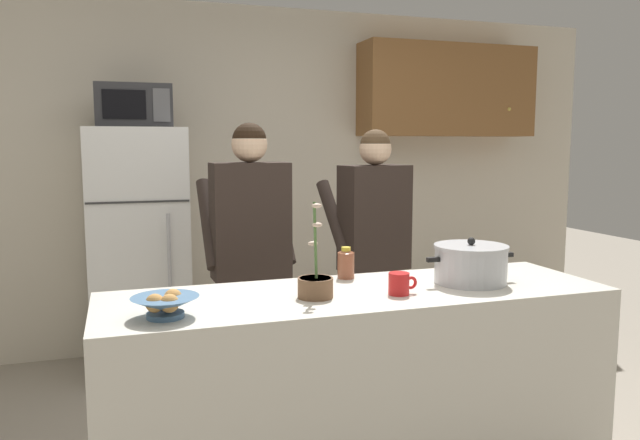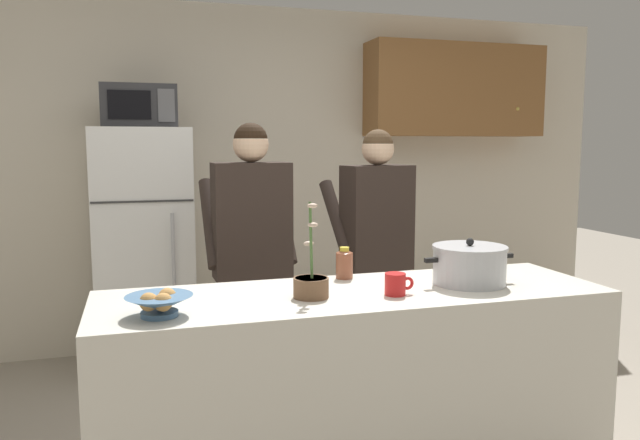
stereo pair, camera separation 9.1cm
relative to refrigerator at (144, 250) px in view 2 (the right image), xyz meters
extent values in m
cube|color=beige|center=(0.87, 0.45, 0.47)|extent=(6.00, 0.12, 2.60)
cube|color=brown|center=(2.47, 0.22, 1.16)|extent=(1.47, 0.34, 0.73)
sphere|color=gold|center=(2.95, 0.05, 1.01)|extent=(0.03, 0.03, 0.03)
cube|color=silver|center=(0.87, -1.85, -0.37)|extent=(2.24, 0.68, 0.92)
cube|color=white|center=(0.00, 0.00, 0.00)|extent=(0.64, 0.64, 1.67)
cube|color=#333333|center=(0.00, -0.32, 0.37)|extent=(0.63, 0.01, 0.01)
cylinder|color=#B2B2B7|center=(0.18, -0.35, -0.08)|extent=(0.02, 0.02, 0.75)
cube|color=#2D2D30|center=(0.00, -0.02, 0.97)|extent=(0.48, 0.36, 0.28)
cube|color=black|center=(-0.06, -0.20, 0.97)|extent=(0.26, 0.01, 0.18)
cube|color=#59595B|center=(0.17, -0.20, 0.97)|extent=(0.11, 0.01, 0.21)
cylinder|color=#726656|center=(0.65, -0.98, -0.43)|extent=(0.11, 0.11, 0.82)
cylinder|color=#726656|center=(0.50, -0.98, -0.43)|extent=(0.11, 0.11, 0.82)
cube|color=#2D231E|center=(0.57, -0.98, 0.30)|extent=(0.43, 0.21, 0.65)
sphere|color=beige|center=(0.57, -0.98, 0.73)|extent=(0.20, 0.20, 0.20)
sphere|color=black|center=(0.57, -0.98, 0.75)|extent=(0.19, 0.19, 0.19)
cylinder|color=#2D231E|center=(0.78, -0.85, 0.28)|extent=(0.09, 0.38, 0.50)
cylinder|color=#2D231E|center=(0.36, -0.87, 0.28)|extent=(0.09, 0.38, 0.50)
cylinder|color=#726656|center=(1.42, -0.90, -0.43)|extent=(0.11, 0.11, 0.80)
cylinder|color=#726656|center=(1.28, -0.93, -0.43)|extent=(0.11, 0.11, 0.80)
cube|color=#2D231E|center=(1.35, -0.91, 0.28)|extent=(0.45, 0.27, 0.63)
sphere|color=beige|center=(1.35, -0.91, 0.70)|extent=(0.19, 0.19, 0.19)
sphere|color=#4C3823|center=(1.35, -0.91, 0.72)|extent=(0.18, 0.18, 0.18)
cylinder|color=#2D231E|center=(1.53, -0.76, 0.26)|extent=(0.15, 0.38, 0.49)
cylinder|color=#2D231E|center=(1.12, -0.83, 0.26)|extent=(0.15, 0.38, 0.49)
cylinder|color=silver|center=(1.43, -1.86, 0.17)|extent=(0.33, 0.33, 0.16)
cylinder|color=silver|center=(1.43, -1.86, 0.26)|extent=(0.34, 0.34, 0.02)
sphere|color=black|center=(1.43, -1.86, 0.28)|extent=(0.04, 0.04, 0.04)
cube|color=black|center=(1.23, -1.86, 0.21)|extent=(0.06, 0.02, 0.02)
cube|color=black|center=(1.62, -1.86, 0.21)|extent=(0.06, 0.02, 0.02)
cylinder|color=red|center=(1.01, -1.96, 0.13)|extent=(0.09, 0.09, 0.10)
torus|color=red|center=(1.07, -1.96, 0.13)|extent=(0.06, 0.01, 0.06)
cylinder|color=#4C7299|center=(0.03, -2.01, 0.10)|extent=(0.14, 0.14, 0.02)
cone|color=#4C7299|center=(0.03, -2.01, 0.14)|extent=(0.25, 0.25, 0.06)
sphere|color=tan|center=(-0.01, -2.04, 0.15)|extent=(0.07, 0.07, 0.07)
sphere|color=tan|center=(0.06, -1.98, 0.15)|extent=(0.07, 0.07, 0.07)
sphere|color=tan|center=(0.05, -2.06, 0.15)|extent=(0.07, 0.07, 0.07)
cylinder|color=brown|center=(0.91, -1.59, 0.15)|extent=(0.08, 0.08, 0.13)
cone|color=brown|center=(0.91, -1.59, 0.22)|extent=(0.08, 0.08, 0.02)
cylinder|color=gold|center=(0.91, -1.59, 0.23)|extent=(0.04, 0.04, 0.02)
cylinder|color=brown|center=(0.66, -1.90, 0.13)|extent=(0.15, 0.15, 0.09)
cylinder|color=#38281E|center=(0.66, -1.90, 0.17)|extent=(0.14, 0.14, 0.01)
cylinder|color=#4C7238|center=(0.66, -1.90, 0.33)|extent=(0.01, 0.04, 0.32)
ellipsoid|color=beige|center=(0.65, -1.89, 0.31)|extent=(0.04, 0.03, 0.02)
ellipsoid|color=beige|center=(0.67, -1.90, 0.39)|extent=(0.04, 0.03, 0.02)
ellipsoid|color=beige|center=(0.66, -1.89, 0.47)|extent=(0.04, 0.03, 0.02)
camera|label=1|loc=(-0.12, -4.30, 0.73)|focal=34.43mm
camera|label=2|loc=(-0.03, -4.33, 0.73)|focal=34.43mm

